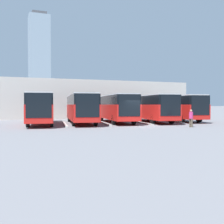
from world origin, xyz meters
name	(u,v)px	position (x,y,z in m)	size (l,w,h in m)	color
ground_plane	(139,126)	(0.00, 0.00, 0.00)	(600.00, 600.00, 0.00)	slate
bus_0	(177,107)	(-8.56, -6.21, 1.81)	(4.16, 11.82, 3.23)	red
curb_divider_0	(170,121)	(-6.42, -4.50, 0.07)	(0.24, 7.32, 0.15)	#B2B2AD
bus_1	(151,107)	(-4.28, -5.39, 1.81)	(4.16, 11.82, 3.23)	red
curb_divider_1	(141,123)	(-2.14, -3.68, 0.07)	(0.24, 7.32, 0.15)	#B2B2AD
bus_2	(116,107)	(0.00, -5.96, 1.81)	(4.16, 11.82, 3.23)	red
curb_divider_2	(104,123)	(2.14, -4.24, 0.07)	(0.24, 7.32, 0.15)	#B2B2AD
bus_3	(81,107)	(4.28, -5.67, 1.81)	(4.16, 11.82, 3.23)	red
curb_divider_3	(65,124)	(6.42, -3.95, 0.07)	(0.24, 7.32, 0.15)	#B2B2AD
bus_4	(41,107)	(8.57, -5.84, 1.81)	(4.16, 11.82, 3.23)	red
pedestrian	(191,118)	(-4.00, 2.83, 0.88)	(0.43, 0.43, 1.64)	brown
station_building	(84,99)	(0.00, -20.23, 2.95)	(33.42, 11.98, 5.83)	beige
office_tower	(39,61)	(-11.09, -183.76, 33.43)	(14.48, 14.48, 68.06)	#93A8B7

